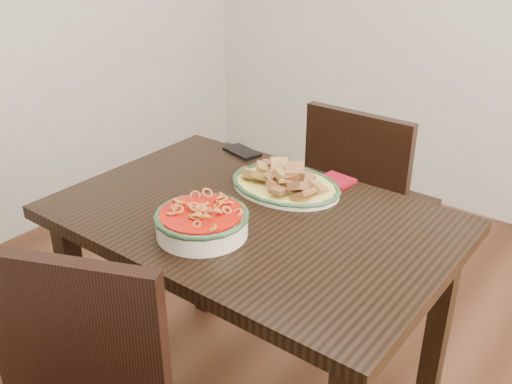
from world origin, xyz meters
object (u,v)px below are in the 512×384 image
Objects in this scene: smartphone at (242,152)px; noodle_bowl at (202,220)px; chair_far at (365,200)px; dining_table at (252,245)px; fish_plate at (286,176)px.

noodle_bowl is at bearing -48.05° from smartphone.
chair_far is 6.46× the size of smartphone.
chair_far is (0.01, 0.72, -0.14)m from dining_table.
fish_plate reaches higher than smartphone.
dining_table is at bearing 78.93° from noodle_bowl.
noodle_bowl is at bearing -101.07° from dining_table.
fish_plate is at bearing 94.30° from dining_table.
fish_plate is at bearing 87.73° from chair_far.
chair_far reaches higher than fish_plate.
smartphone reaches higher than dining_table.
chair_far is 0.95m from noodle_bowl.
noodle_bowl is (-0.02, -0.36, -0.00)m from fish_plate.
noodle_bowl is at bearing 87.48° from chair_far.
chair_far is 0.61m from fish_plate.
noodle_bowl is at bearing -93.09° from fish_plate.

